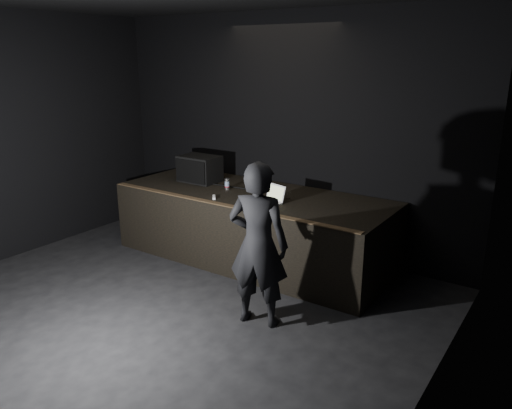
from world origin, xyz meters
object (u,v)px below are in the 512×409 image
object	(u,v)px
stage_monitor	(199,169)
beer_can	(227,184)
stage_riser	(253,226)
laptop	(271,198)
person	(258,245)

from	to	relation	value
stage_monitor	beer_can	world-z (taller)	stage_monitor
stage_monitor	stage_riser	bearing A→B (deg)	-4.61
stage_riser	laptop	xyz separation A→B (m)	(0.47, -0.25, 0.56)
stage_monitor	laptop	distance (m)	1.56
person	beer_can	bearing A→B (deg)	-57.00
stage_monitor	person	size ratio (longest dim) A/B	0.33
stage_monitor	laptop	world-z (taller)	stage_monitor
laptop	person	bearing A→B (deg)	-47.08
stage_monitor	person	distance (m)	2.65
beer_can	stage_riser	bearing A→B (deg)	9.14
stage_riser	person	bearing A→B (deg)	-53.54
stage_riser	beer_can	size ratio (longest dim) A/B	24.08
stage_monitor	beer_can	xyz separation A→B (m)	(0.64, -0.15, -0.12)
beer_can	person	world-z (taller)	person
stage_riser	laptop	distance (m)	0.77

